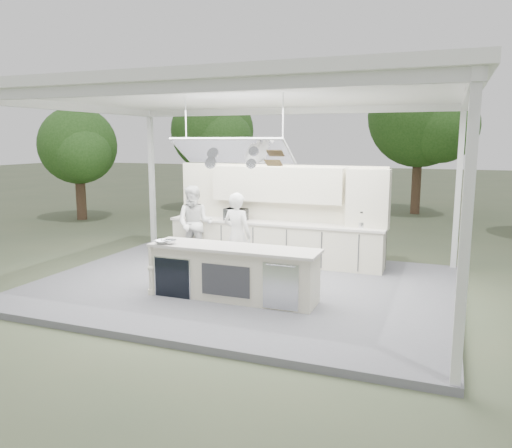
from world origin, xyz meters
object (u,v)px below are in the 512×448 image
at_px(demo_island, 232,272).
at_px(head_chef, 237,236).
at_px(back_counter, 274,242).
at_px(sous_chef, 195,224).

distance_m(demo_island, head_chef, 1.42).
bearing_deg(back_counter, head_chef, -100.07).
bearing_deg(sous_chef, head_chef, -46.12).
distance_m(demo_island, sous_chef, 2.98).
relative_size(back_counter, sous_chef, 2.86).
height_order(demo_island, back_counter, same).
xyz_separation_m(demo_island, back_counter, (-0.18, 2.81, 0.00)).
height_order(head_chef, sous_chef, sous_chef).
distance_m(back_counter, head_chef, 1.61).
xyz_separation_m(demo_island, head_chef, (-0.45, 1.28, 0.41)).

